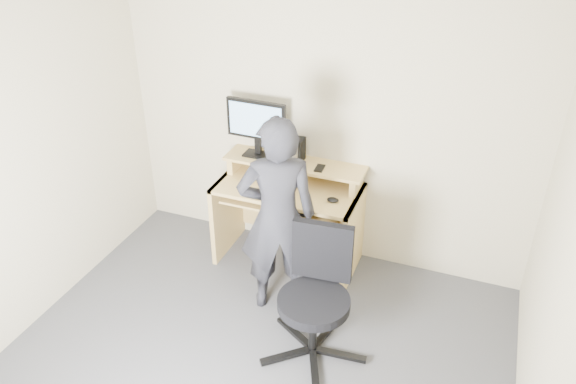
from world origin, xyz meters
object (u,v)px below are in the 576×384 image
Objects in this scene: desk at (291,203)px; person at (277,217)px; monitor at (256,123)px; office_chair at (317,290)px.

person is at bearing -78.69° from desk.
person reaches higher than desk.
desk is 0.68m from person.
office_chair is at bearing -47.90° from monitor.
office_chair is 0.63m from person.
office_chair is (0.89, -1.05, -0.68)m from monitor.
monitor is at bearing 168.70° from desk.
monitor is (-0.34, 0.07, 0.66)m from desk.
desk is 1.26× the size of office_chair.
office_chair is at bearing 115.61° from person.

